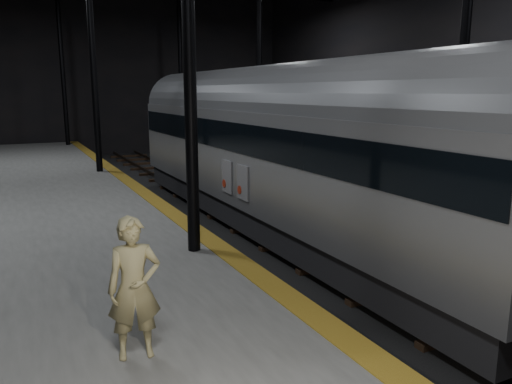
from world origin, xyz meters
TOP-DOWN VIEW (x-y plane):
  - ground at (0.00, 0.00)m, footprint 44.00×44.00m
  - platform_left at (-7.50, 0.00)m, footprint 9.00×43.80m
  - platform_right at (7.50, 0.00)m, footprint 9.00×43.80m
  - tactile_strip at (-3.25, 0.00)m, footprint 0.50×43.80m
  - track at (0.00, 0.00)m, footprint 2.40×43.00m
  - train at (-0.00, -0.34)m, footprint 2.81×18.72m
  - woman at (-5.92, -7.81)m, footprint 0.72×0.53m

SIDE VIEW (x-z plane):
  - ground at x=0.00m, z-range 0.00..0.00m
  - track at x=0.00m, z-range -0.05..0.19m
  - platform_left at x=-7.50m, z-range 0.00..1.00m
  - platform_right at x=7.50m, z-range 0.00..1.00m
  - tactile_strip at x=-3.25m, z-range 1.00..1.01m
  - woman at x=-5.92m, z-range 1.00..2.83m
  - train at x=0.00m, z-range 0.29..5.29m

